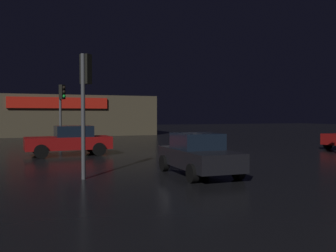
% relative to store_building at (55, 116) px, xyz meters
% --- Properties ---
extents(ground_plane, '(120.00, 120.00, 0.00)m').
position_rel_store_building_xyz_m(ground_plane, '(4.88, -24.24, -2.10)').
color(ground_plane, black).
extents(store_building, '(20.48, 9.60, 4.20)m').
position_rel_store_building_xyz_m(store_building, '(0.00, 0.00, 0.00)').
color(store_building, brown).
rests_on(store_building, ground).
extents(traffic_signal_main, '(0.42, 0.42, 4.22)m').
position_rel_store_building_xyz_m(traffic_signal_main, '(-1.19, -29.81, 0.94)').
color(traffic_signal_main, '#595B60').
rests_on(traffic_signal_main, ground).
extents(traffic_signal_opposite, '(0.42, 0.42, 4.08)m').
position_rel_store_building_xyz_m(traffic_signal_opposite, '(-0.93, -18.16, 0.75)').
color(traffic_signal_opposite, '#595B60').
rests_on(traffic_signal_opposite, ground).
extents(car_near, '(4.48, 2.15, 1.59)m').
position_rel_store_building_xyz_m(car_near, '(-0.89, -22.20, -1.29)').
color(car_near, '#A51414').
rests_on(car_near, ground).
extents(car_far, '(1.93, 4.03, 1.51)m').
position_rel_store_building_xyz_m(car_far, '(2.73, -30.48, -1.36)').
color(car_far, black).
rests_on(car_far, ground).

